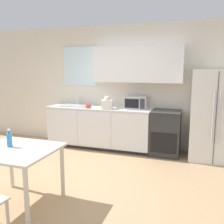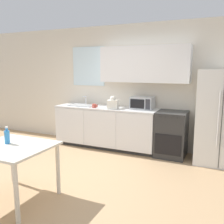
% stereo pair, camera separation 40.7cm
% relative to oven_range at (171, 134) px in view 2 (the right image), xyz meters
% --- Properties ---
extents(ground_plane, '(12.00, 12.00, 0.00)m').
position_rel_oven_range_xyz_m(ground_plane, '(-1.21, -1.78, -0.45)').
color(ground_plane, tan).
extents(wall_back, '(12.00, 0.38, 2.70)m').
position_rel_oven_range_xyz_m(wall_back, '(-1.11, 0.31, 0.99)').
color(wall_back, beige).
rests_on(wall_back, ground_plane).
extents(kitchen_counter, '(2.33, 0.65, 0.91)m').
position_rel_oven_range_xyz_m(kitchen_counter, '(-1.46, -0.00, 0.01)').
color(kitchen_counter, '#333333').
rests_on(kitchen_counter, ground_plane).
extents(oven_range, '(0.58, 0.64, 0.91)m').
position_rel_oven_range_xyz_m(oven_range, '(0.00, 0.00, 0.00)').
color(oven_range, '#2D2D2D').
rests_on(oven_range, ground_plane).
extents(refrigerator, '(0.87, 0.72, 1.73)m').
position_rel_oven_range_xyz_m(refrigerator, '(0.91, -0.03, 0.41)').
color(refrigerator, silver).
rests_on(refrigerator, ground_plane).
extents(kitchen_sink, '(0.59, 0.39, 0.21)m').
position_rel_oven_range_xyz_m(kitchen_sink, '(-2.06, 0.00, 0.47)').
color(kitchen_sink, '#B7BABC').
rests_on(kitchen_sink, kitchen_counter).
extents(microwave, '(0.47, 0.38, 0.26)m').
position_rel_oven_range_xyz_m(microwave, '(-0.65, 0.10, 0.59)').
color(microwave, '#B7BABC').
rests_on(microwave, kitchen_counter).
extents(coffee_mug, '(0.12, 0.09, 0.09)m').
position_rel_oven_range_xyz_m(coffee_mug, '(-1.65, -0.19, 0.50)').
color(coffee_mug, '#BF4C3F').
rests_on(coffee_mug, kitchen_counter).
extents(grocery_bag_0, '(0.26, 0.24, 0.27)m').
position_rel_oven_range_xyz_m(grocery_bag_0, '(-1.22, -0.15, 0.57)').
color(grocery_bag_0, silver).
rests_on(grocery_bag_0, kitchen_counter).
extents(dining_table, '(0.98, 0.89, 0.76)m').
position_rel_oven_range_xyz_m(dining_table, '(-1.56, -2.61, 0.19)').
color(dining_table, beige).
rests_on(dining_table, ground_plane).
extents(drink_bottle, '(0.07, 0.07, 0.23)m').
position_rel_oven_range_xyz_m(drink_bottle, '(-1.69, -2.55, 0.40)').
color(drink_bottle, '#338CD8').
rests_on(drink_bottle, dining_table).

